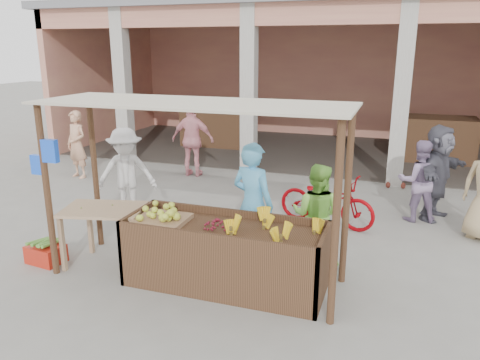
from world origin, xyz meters
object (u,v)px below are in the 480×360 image
at_px(fruit_stall, 225,257).
at_px(red_crate, 46,254).
at_px(motorcycle, 327,199).
at_px(vendor_green, 316,213).
at_px(vendor_blue, 253,200).
at_px(side_table, 104,218).

bearing_deg(fruit_stall, red_crate, -175.40).
relative_size(red_crate, motorcycle, 0.28).
height_order(fruit_stall, red_crate, fruit_stall).
relative_size(fruit_stall, vendor_green, 1.65).
bearing_deg(vendor_green, fruit_stall, 51.02).
distance_m(vendor_blue, motorcycle, 2.06).
bearing_deg(motorcycle, vendor_green, -164.10).
xyz_separation_m(side_table, motorcycle, (2.70, 2.64, -0.27)).
bearing_deg(fruit_stall, vendor_blue, 79.64).
relative_size(side_table, vendor_blue, 0.65).
height_order(fruit_stall, motorcycle, motorcycle).
bearing_deg(vendor_blue, fruit_stall, 96.69).
bearing_deg(side_table, vendor_blue, 8.39).
xyz_separation_m(vendor_blue, vendor_green, (0.86, 0.25, -0.17)).
bearing_deg(motorcycle, red_crate, 140.64).
bearing_deg(side_table, vendor_green, 6.45).
height_order(side_table, red_crate, side_table).
relative_size(red_crate, vendor_blue, 0.27).
xyz_separation_m(fruit_stall, motorcycle, (0.92, 2.61, 0.07)).
distance_m(side_table, motorcycle, 3.79).
distance_m(vendor_green, motorcycle, 1.63).
height_order(vendor_blue, vendor_green, vendor_blue).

